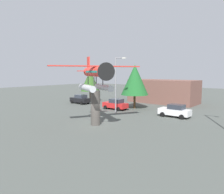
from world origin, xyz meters
The scene contains 10 objects.
ground_plane centered at (0.00, 0.00, 0.00)m, with size 140.00×140.00×0.00m, color #4C514C.
display_pedestal centered at (0.00, 0.00, 1.99)m, with size 1.10×1.10×3.99m, color #4C4742.
floatplane_monument centered at (0.11, -0.06, 5.66)m, with size 7.09×9.65×4.00m.
car_near_black centered at (-14.17, 10.44, 0.88)m, with size 4.20×2.02×1.76m.
car_mid_red centered at (-4.71, 9.60, 0.88)m, with size 4.20×2.02×1.76m.
car_far_white centered at (5.30, 10.04, 0.88)m, with size 4.20×2.02×1.76m.
streetlight_primary centered at (-2.46, 7.05, 4.75)m, with size 1.84×0.28×8.22m.
storefront_building centered at (-2.40, 22.00, 2.28)m, with size 13.13×6.19×4.56m, color brown.
tree_west centered at (-15.14, 14.18, 4.33)m, with size 3.95×3.95×6.54m.
tree_east centered at (-2.93, 12.53, 4.82)m, with size 4.54×4.54×7.35m.
Camera 1 is at (17.06, -17.68, 6.07)m, focal length 34.56 mm.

